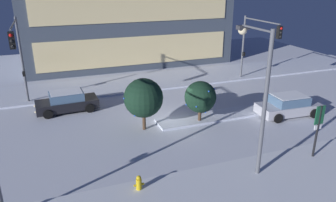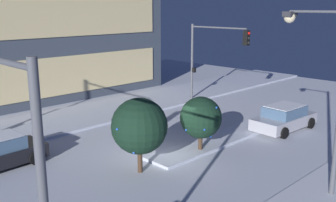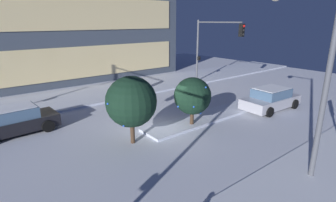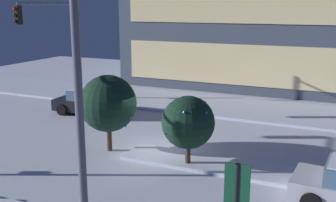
# 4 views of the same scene
# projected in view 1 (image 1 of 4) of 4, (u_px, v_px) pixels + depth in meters

# --- Properties ---
(ground) EXTENTS (52.00, 52.00, 0.00)m
(ground) POSITION_uv_depth(u_px,v_px,m) (168.00, 121.00, 22.39)
(ground) COLOR silver
(curb_strip_near) EXTENTS (52.00, 5.20, 0.14)m
(curb_strip_near) POSITION_uv_depth(u_px,v_px,m) (237.00, 195.00, 14.61)
(curb_strip_near) COLOR silver
(curb_strip_near) RESTS_ON ground
(curb_strip_far) EXTENTS (52.00, 5.20, 0.14)m
(curb_strip_far) POSITION_uv_depth(u_px,v_px,m) (134.00, 83.00, 30.12)
(curb_strip_far) COLOR silver
(curb_strip_far) RESTS_ON ground
(median_strip) EXTENTS (9.00, 1.80, 0.14)m
(median_strip) POSITION_uv_depth(u_px,v_px,m) (219.00, 116.00, 23.06)
(median_strip) COLOR silver
(median_strip) RESTS_ON ground
(car_near) EXTENTS (4.57, 2.32, 1.49)m
(car_near) POSITION_uv_depth(u_px,v_px,m) (288.00, 106.00, 23.08)
(car_near) COLOR #B7B7C1
(car_near) RESTS_ON ground
(car_far) EXTENTS (4.51, 2.21, 1.49)m
(car_far) POSITION_uv_depth(u_px,v_px,m) (67.00, 102.00, 23.80)
(car_far) COLOR black
(car_far) RESTS_ON ground
(traffic_light_corner_far_left) EXTENTS (0.32, 5.66, 6.56)m
(traffic_light_corner_far_left) POSITION_uv_depth(u_px,v_px,m) (18.00, 50.00, 22.16)
(traffic_light_corner_far_left) COLOR #565960
(traffic_light_corner_far_left) RESTS_ON ground
(traffic_light_corner_far_right) EXTENTS (0.32, 5.27, 5.92)m
(traffic_light_corner_far_right) POSITION_uv_depth(u_px,v_px,m) (257.00, 39.00, 28.65)
(traffic_light_corner_far_right) COLOR #565960
(traffic_light_corner_far_right) RESTS_ON ground
(street_lamp_arched) EXTENTS (0.56, 2.60, 7.16)m
(street_lamp_arched) POSITION_uv_depth(u_px,v_px,m) (258.00, 80.00, 15.22)
(street_lamp_arched) COLOR #565960
(street_lamp_arched) RESTS_ON ground
(fire_hydrant) EXTENTS (0.48, 0.26, 0.84)m
(fire_hydrant) POSITION_uv_depth(u_px,v_px,m) (139.00, 184.00, 14.86)
(fire_hydrant) COLOR gold
(fire_hydrant) RESTS_ON ground
(parking_info_sign) EXTENTS (0.55, 0.12, 3.05)m
(parking_info_sign) POSITION_uv_depth(u_px,v_px,m) (318.00, 125.00, 17.06)
(parking_info_sign) COLOR black
(parking_info_sign) RESTS_ON ground
(decorated_tree_median) EXTENTS (2.10, 2.10, 2.86)m
(decorated_tree_median) POSITION_uv_depth(u_px,v_px,m) (200.00, 97.00, 21.56)
(decorated_tree_median) COLOR #473323
(decorated_tree_median) RESTS_ON ground
(decorated_tree_left_of_median) EXTENTS (2.53, 2.48, 3.39)m
(decorated_tree_left_of_median) POSITION_uv_depth(u_px,v_px,m) (143.00, 98.00, 20.41)
(decorated_tree_left_of_median) COLOR #473323
(decorated_tree_left_of_median) RESTS_ON ground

